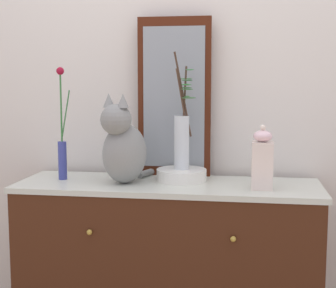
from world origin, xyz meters
The scene contains 8 objects.
wall_back centered at (0.00, 0.29, 1.30)m, with size 4.40×0.08×2.60m, color silver.
sideboard centered at (0.00, 0.00, 0.40)m, with size 1.38×0.46×0.81m.
mirror_leaning centered at (0.00, 0.20, 1.19)m, with size 0.36×0.03×0.77m.
cat_sitting centered at (-0.20, -0.03, 0.98)m, with size 0.26×0.40×0.41m.
vase_slim_green centered at (-0.51, 0.01, 0.97)m, with size 0.07×0.04×0.53m.
bowl_porcelain centered at (0.05, 0.06, 0.84)m, with size 0.23×0.23×0.06m, color white.
vase_glass_clear centered at (0.06, 0.06, 1.02)m, with size 0.11×0.18×0.54m.
jar_lidded_porcelain centered at (0.42, -0.06, 0.93)m, with size 0.09×0.09×0.28m.
Camera 1 is at (0.35, -2.25, 1.27)m, focal length 54.33 mm.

